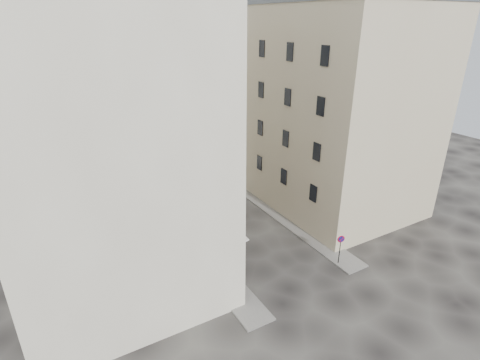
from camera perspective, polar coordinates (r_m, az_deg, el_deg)
ground at (r=30.43m, az=3.34°, el=-10.30°), size 90.00×90.00×0.00m
sidewalk_left at (r=31.65m, az=-7.62°, el=-8.91°), size 2.00×22.00×0.12m
sidewalk_right at (r=34.74m, az=6.91°, el=-5.74°), size 2.00×18.00×0.12m
building_left at (r=25.21m, az=-20.72°, el=6.82°), size 12.20×16.20×20.60m
building_right at (r=35.58m, az=15.09°, el=10.32°), size 12.20×14.20×18.60m
building_back at (r=42.84m, az=-11.83°, el=12.71°), size 18.20×10.20×18.60m
cafe_storefront at (r=28.40m, az=-5.10°, el=-8.55°), size 1.74×7.30×3.50m
stone_steps at (r=40.01m, az=-6.47°, el=-1.10°), size 9.00×3.15×0.80m
bollard_near at (r=28.04m, az=-1.20°, el=-12.23°), size 0.12×0.12×0.98m
bollard_mid at (r=30.64m, az=-4.39°, el=-8.90°), size 0.12×0.12×0.98m
bollard_far at (r=33.41m, az=-7.01°, el=-6.08°), size 0.12×0.12×0.98m
no_parking_sign at (r=28.60m, az=15.07°, el=-9.43°), size 0.54×0.22×2.46m
bistro_table_a at (r=27.51m, az=-0.72°, el=-13.21°), size 1.26×0.59×0.89m
bistro_table_b at (r=28.61m, az=-1.49°, el=-11.47°), size 1.41×0.66×0.99m
bistro_table_c at (r=30.30m, az=-3.46°, el=-9.48°), size 1.21×0.57×0.85m
bistro_table_d at (r=31.34m, az=-5.21°, el=-8.19°), size 1.38×0.65×0.97m
bistro_table_e at (r=32.03m, az=-5.86°, el=-7.59°), size 1.24×0.58×0.87m
pedestrian at (r=31.49m, az=-2.73°, el=-7.07°), size 0.80×0.75×1.83m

